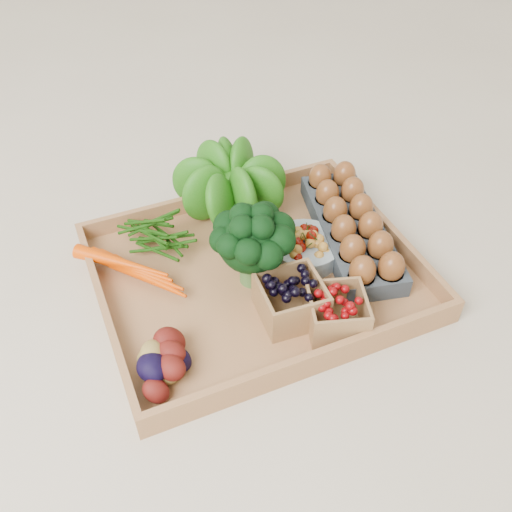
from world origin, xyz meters
name	(u,v)px	position (x,y,z in m)	size (l,w,h in m)	color
ground	(256,280)	(0.00, 0.00, 0.00)	(4.00, 4.00, 0.00)	beige
tray	(256,277)	(0.00, 0.00, 0.01)	(0.55, 0.45, 0.01)	#A87346
carrots	(132,270)	(-0.20, 0.08, 0.04)	(0.18, 0.13, 0.04)	#E54200
lettuce	(232,179)	(0.03, 0.19, 0.09)	(0.15, 0.15, 0.15)	#11570D
broccoli	(252,257)	(-0.01, -0.01, 0.07)	(0.15, 0.15, 0.11)	black
cherry_bowl	(305,249)	(0.10, 0.01, 0.03)	(0.13, 0.13, 0.03)	#8C9EA5
egg_carton	(351,232)	(0.20, 0.02, 0.03)	(0.11, 0.32, 0.04)	#353C44
potatoes	(162,360)	(-0.21, -0.14, 0.05)	(0.12, 0.12, 0.07)	#490F0B
punnet_blackberry	(291,299)	(0.02, -0.11, 0.05)	(0.10, 0.10, 0.07)	black
punnet_raspberry	(337,312)	(0.07, -0.16, 0.05)	(0.09, 0.09, 0.06)	#6C0407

